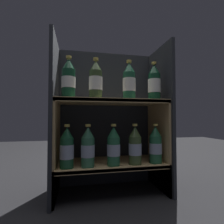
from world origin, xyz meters
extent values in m
plane|color=black|center=(0.00, 0.00, 0.00)|extent=(6.00, 6.00, 0.00)
cube|color=#23262B|center=(0.00, 0.33, 0.49)|extent=(0.73, 0.02, 0.97)
cube|color=#23262B|center=(-0.35, 0.16, 0.49)|extent=(0.02, 0.36, 0.97)
cube|color=#23262B|center=(0.35, 0.16, 0.49)|extent=(0.02, 0.36, 0.97)
cube|color=tan|center=(0.00, 0.16, 0.19)|extent=(0.69, 0.32, 0.02)
cube|color=tan|center=(0.00, 0.01, 0.19)|extent=(0.69, 0.02, 0.03)
cube|color=tan|center=(-0.34, 0.16, 0.09)|extent=(0.01, 0.32, 0.18)
cube|color=tan|center=(0.34, 0.16, 0.09)|extent=(0.01, 0.32, 0.18)
cube|color=tan|center=(0.00, 0.16, 0.58)|extent=(0.69, 0.32, 0.02)
cube|color=tan|center=(0.00, 0.01, 0.58)|extent=(0.69, 0.02, 0.03)
cube|color=tan|center=(-0.34, 0.16, 0.29)|extent=(0.01, 0.32, 0.58)
cube|color=tan|center=(0.34, 0.16, 0.29)|extent=(0.01, 0.32, 0.58)
cylinder|color=#144228|center=(-0.27, 0.07, 0.68)|extent=(0.08, 0.08, 0.17)
cylinder|color=silver|center=(-0.27, 0.07, 0.69)|extent=(0.08, 0.08, 0.06)
cone|color=#144228|center=(-0.27, 0.07, 0.79)|extent=(0.07, 0.07, 0.06)
cylinder|color=gold|center=(-0.27, 0.07, 0.83)|extent=(0.03, 0.03, 0.01)
cylinder|color=#384C28|center=(-0.11, 0.07, 0.68)|extent=(0.08, 0.08, 0.17)
cylinder|color=silver|center=(-0.11, 0.07, 0.69)|extent=(0.08, 0.08, 0.08)
cone|color=#384C28|center=(-0.11, 0.07, 0.79)|extent=(0.07, 0.07, 0.06)
cylinder|color=gold|center=(-0.11, 0.07, 0.83)|extent=(0.03, 0.03, 0.01)
cylinder|color=#1E5638|center=(0.10, 0.07, 0.68)|extent=(0.08, 0.08, 0.17)
cylinder|color=silver|center=(0.10, 0.07, 0.69)|extent=(0.08, 0.08, 0.08)
cone|color=#1E5638|center=(0.10, 0.07, 0.79)|extent=(0.07, 0.07, 0.06)
cylinder|color=gold|center=(0.10, 0.07, 0.83)|extent=(0.03, 0.03, 0.01)
cylinder|color=#144228|center=(0.27, 0.07, 0.68)|extent=(0.08, 0.08, 0.17)
cylinder|color=silver|center=(0.27, 0.07, 0.69)|extent=(0.08, 0.08, 0.09)
cone|color=#144228|center=(0.27, 0.07, 0.79)|extent=(0.07, 0.07, 0.06)
cylinder|color=gold|center=(0.27, 0.07, 0.83)|extent=(0.03, 0.03, 0.01)
cylinder|color=#144228|center=(-0.27, 0.07, 0.28)|extent=(0.08, 0.08, 0.17)
cylinder|color=#8C99B2|center=(-0.27, 0.07, 0.29)|extent=(0.08, 0.08, 0.08)
cone|color=#144228|center=(-0.27, 0.07, 0.40)|extent=(0.07, 0.07, 0.06)
cylinder|color=gold|center=(-0.27, 0.07, 0.44)|extent=(0.03, 0.03, 0.01)
cylinder|color=#285B42|center=(-0.15, 0.07, 0.28)|extent=(0.08, 0.08, 0.17)
cylinder|color=#8C99B2|center=(-0.15, 0.07, 0.29)|extent=(0.08, 0.08, 0.07)
cone|color=#285B42|center=(-0.15, 0.07, 0.40)|extent=(0.07, 0.07, 0.06)
cylinder|color=gold|center=(-0.15, 0.07, 0.44)|extent=(0.03, 0.03, 0.01)
cylinder|color=#1E5638|center=(0.00, 0.07, 0.28)|extent=(0.08, 0.08, 0.17)
cylinder|color=#8C99B2|center=(0.00, 0.07, 0.29)|extent=(0.08, 0.08, 0.07)
cone|color=#1E5638|center=(0.00, 0.07, 0.40)|extent=(0.07, 0.07, 0.06)
cylinder|color=gold|center=(0.00, 0.07, 0.44)|extent=(0.03, 0.03, 0.01)
cylinder|color=#384C28|center=(0.13, 0.07, 0.28)|extent=(0.08, 0.08, 0.17)
cylinder|color=#8C99B2|center=(0.13, 0.07, 0.29)|extent=(0.08, 0.08, 0.07)
cone|color=#384C28|center=(0.13, 0.07, 0.40)|extent=(0.07, 0.07, 0.06)
cylinder|color=gold|center=(0.13, 0.07, 0.44)|extent=(0.03, 0.03, 0.01)
cylinder|color=#1E5638|center=(0.27, 0.07, 0.28)|extent=(0.08, 0.08, 0.17)
cylinder|color=#8C99B2|center=(0.27, 0.07, 0.29)|extent=(0.08, 0.08, 0.06)
cone|color=#1E5638|center=(0.27, 0.07, 0.40)|extent=(0.07, 0.07, 0.06)
cylinder|color=gold|center=(0.27, 0.07, 0.44)|extent=(0.03, 0.03, 0.01)
camera|label=1|loc=(-0.22, -0.96, 0.48)|focal=28.00mm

